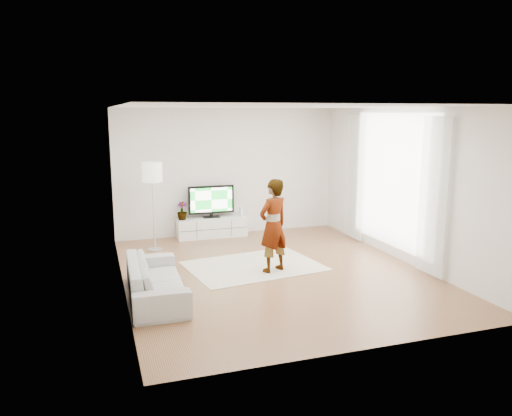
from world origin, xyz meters
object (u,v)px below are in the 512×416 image
object	(u,v)px
media_console	(212,227)
rug	(254,266)
floor_lamp	(152,176)
sofa	(156,279)
player	(273,226)
television	(211,200)

from	to	relation	value
media_console	rug	world-z (taller)	media_console
floor_lamp	sofa	bearing A→B (deg)	-96.48
player	sofa	distance (m)	2.23
sofa	floor_lamp	world-z (taller)	floor_lamp
television	sofa	xyz separation A→B (m)	(-1.63, -3.37, -0.53)
sofa	media_console	bearing A→B (deg)	-24.29
rug	sofa	bearing A→B (deg)	-151.08
television	player	size ratio (longest dim) A/B	0.63
rug	floor_lamp	size ratio (longest dim) A/B	1.30
television	player	bearing A→B (deg)	-80.85
player	sofa	xyz separation A→B (m)	(-2.07, -0.63, -0.52)
television	floor_lamp	world-z (taller)	floor_lamp
player	floor_lamp	distance (m)	2.77
player	floor_lamp	bearing A→B (deg)	-71.58
rug	sofa	distance (m)	2.13
media_console	player	xyz separation A→B (m)	(0.44, -2.71, 0.60)
media_console	floor_lamp	distance (m)	1.97
media_console	sofa	xyz separation A→B (m)	(-1.63, -3.35, 0.07)
rug	floor_lamp	distance (m)	2.69
floor_lamp	television	bearing A→B (deg)	28.59
rug	player	distance (m)	0.92
media_console	rug	size ratio (longest dim) A/B	0.67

